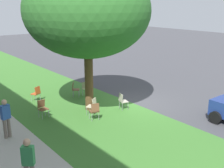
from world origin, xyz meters
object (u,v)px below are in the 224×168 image
(chair_6, at_px, (43,107))
(pedestrian_0, at_px, (29,162))
(street_tree, at_px, (87,11))
(chair_4, at_px, (36,93))
(chair_5, at_px, (122,100))
(chair_1, at_px, (86,88))
(chair_2, at_px, (92,105))
(pedestrian_1, at_px, (6,117))
(chair_3, at_px, (75,88))
(chair_0, at_px, (94,110))

(chair_6, xyz_separation_m, pedestrian_0, (-4.97, 2.76, 0.41))
(street_tree, height_order, chair_4, street_tree)
(chair_5, bearing_deg, chair_4, 36.27)
(chair_6, bearing_deg, pedestrian_0, 150.94)
(chair_1, distance_m, chair_2, 3.08)
(chair_6, bearing_deg, chair_5, -114.03)
(chair_5, distance_m, chair_6, 4.11)
(chair_1, relative_size, pedestrian_1, 0.52)
(street_tree, distance_m, chair_2, 4.61)
(chair_2, distance_m, chair_5, 1.70)
(street_tree, relative_size, pedestrian_1, 4.35)
(chair_3, height_order, chair_4, same)
(street_tree, relative_size, chair_1, 8.36)
(chair_0, bearing_deg, street_tree, -25.12)
(street_tree, xyz_separation_m, chair_5, (-1.14, -1.33, -4.54))
(chair_0, height_order, chair_5, same)
(chair_6, distance_m, pedestrian_1, 2.43)
(chair_6, height_order, pedestrian_0, pedestrian_0)
(chair_0, relative_size, pedestrian_1, 0.52)
(chair_5, bearing_deg, chair_0, 96.77)
(chair_3, xyz_separation_m, chair_5, (-3.41, -0.84, 0.00))
(street_tree, height_order, chair_6, street_tree)
(chair_2, height_order, chair_5, same)
(street_tree, distance_m, chair_5, 4.87)
(chair_0, distance_m, chair_4, 4.43)
(street_tree, bearing_deg, chair_3, -12.16)
(chair_3, relative_size, chair_5, 1.00)
(chair_0, xyz_separation_m, chair_2, (0.63, -0.32, 0.00))
(chair_6, bearing_deg, street_tree, -102.47)
(chair_1, distance_m, chair_4, 2.92)
(chair_5, relative_size, pedestrian_1, 0.52)
(chair_3, distance_m, pedestrian_1, 5.79)
(chair_0, height_order, chair_6, same)
(street_tree, bearing_deg, pedestrian_0, 130.53)
(street_tree, bearing_deg, chair_2, 156.63)
(chair_6, bearing_deg, pedestrian_1, 117.55)
(chair_1, xyz_separation_m, chair_4, (0.96, 2.76, 0.00))
(street_tree, height_order, chair_0, street_tree)
(chair_3, height_order, pedestrian_0, pedestrian_0)
(chair_5, xyz_separation_m, pedestrian_1, (0.57, 5.88, 0.41))
(chair_0, height_order, pedestrian_1, pedestrian_1)
(chair_1, bearing_deg, chair_2, 152.55)
(chair_2, height_order, chair_3, same)
(street_tree, bearing_deg, chair_0, 154.88)
(chair_1, height_order, pedestrian_0, pedestrian_0)
(chair_4, bearing_deg, chair_1, -109.17)
(chair_0, distance_m, chair_3, 3.82)
(chair_3, relative_size, chair_6, 1.00)
(chair_2, bearing_deg, chair_6, 58.59)
(chair_5, relative_size, chair_6, 1.00)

